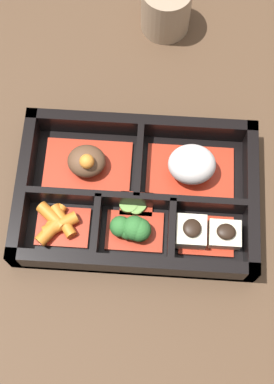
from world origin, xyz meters
name	(u,v)px	position (x,y,z in m)	size (l,w,h in m)	color
ground_plane	(137,199)	(0.00, 0.00, 0.00)	(3.00, 3.00, 0.00)	#4C3523
bento_base	(137,198)	(0.00, 0.00, 0.01)	(0.29, 0.20, 0.01)	black
bento_rim	(137,195)	(0.00, 0.00, 0.02)	(0.29, 0.20, 0.04)	black
bowl_stew	(87,163)	(-0.07, 0.03, 0.02)	(0.11, 0.07, 0.05)	#B22D19
bowl_rice	(191,166)	(0.07, 0.04, 0.03)	(0.11, 0.07, 0.05)	#B22D19
bowl_carrots	(58,224)	(-0.09, -0.05, 0.02)	(0.07, 0.06, 0.02)	#B22D19
bowl_greens	(131,229)	(0.00, -0.05, 0.03)	(0.07, 0.05, 0.04)	#B22D19
bowl_tofu	(205,233)	(0.08, -0.05, 0.02)	(0.08, 0.05, 0.04)	#B22D19
bowl_pickles	(134,204)	(0.00, -0.01, 0.02)	(0.04, 0.03, 0.01)	#B22D19
tea_cup	(166,8)	(0.02, 0.27, 0.04)	(0.07, 0.07, 0.07)	gray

